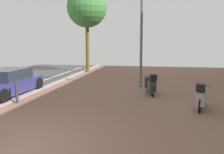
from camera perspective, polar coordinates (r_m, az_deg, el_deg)
name	(u,v)px	position (r m, az deg, el deg)	size (l,w,h in m)	color
scooter_near	(201,97)	(9.74, 19.28, -4.32)	(0.73, 1.74, 1.05)	black
scooter_mid	(151,85)	(11.88, 8.73, -1.80)	(0.72, 1.72, 1.03)	black
parked_car_near	(6,83)	(12.60, -22.53, -1.23)	(1.86, 4.07, 1.21)	navy
lamp_post	(141,24)	(13.70, 6.59, 11.63)	(0.20, 0.52, 6.03)	slate
street_tree	(87,8)	(20.64, -5.61, 15.15)	(3.12, 3.12, 6.62)	brown
bollard_far	(17,92)	(10.93, -20.49, -3.25)	(0.12, 0.12, 0.86)	#38383D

